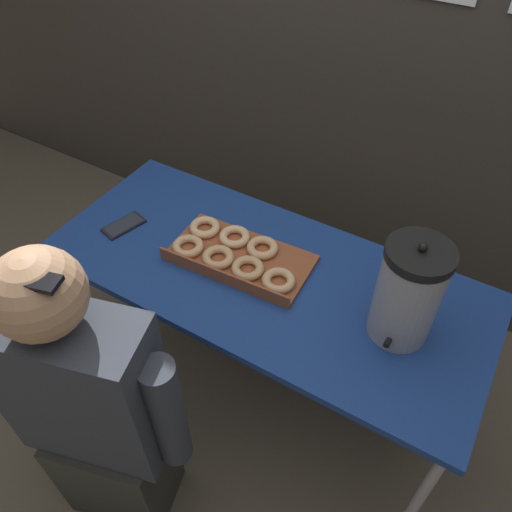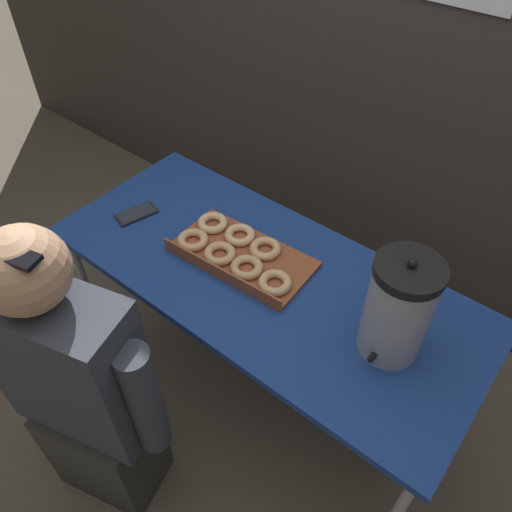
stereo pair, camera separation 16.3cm
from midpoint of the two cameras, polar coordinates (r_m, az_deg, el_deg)
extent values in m
plane|color=brown|center=(2.29, -1.45, -15.34)|extent=(12.00, 12.00, 0.00)
cube|color=navy|center=(1.68, -1.92, -2.30)|extent=(1.50, 0.65, 0.03)
cylinder|color=#ADADB2|center=(2.20, -21.59, -6.70)|extent=(0.03, 0.03, 0.75)
cylinder|color=#ADADB2|center=(1.75, 14.96, -25.92)|extent=(0.03, 0.03, 0.75)
cylinder|color=#ADADB2|center=(2.43, -12.34, 1.93)|extent=(0.03, 0.03, 0.75)
cylinder|color=#ADADB2|center=(2.03, 20.40, -12.14)|extent=(0.03, 0.03, 0.75)
cube|color=brown|center=(1.71, -4.52, -0.28)|extent=(0.50, 0.28, 0.02)
cube|color=brown|center=(1.62, -6.79, -2.35)|extent=(0.48, 0.03, 0.04)
torus|color=#DDAF7C|center=(1.74, -10.45, 0.97)|extent=(0.15, 0.15, 0.03)
torus|color=tan|center=(1.68, -7.13, -0.28)|extent=(0.15, 0.15, 0.03)
torus|color=tan|center=(1.64, -3.81, -1.56)|extent=(0.12, 0.12, 0.03)
torus|color=#DCAE7B|center=(1.60, -0.32, -2.98)|extent=(0.15, 0.15, 0.03)
torus|color=#EBBD8A|center=(1.80, -8.47, 3.14)|extent=(0.14, 0.14, 0.03)
torus|color=#EBBD8A|center=(1.75, -5.14, 2.08)|extent=(0.12, 0.12, 0.03)
torus|color=#DBAE7B|center=(1.70, -2.00, 0.81)|extent=(0.11, 0.11, 0.03)
cylinder|color=#939399|center=(1.44, 13.80, -4.63)|extent=(0.18, 0.18, 0.30)
cylinder|color=black|center=(1.32, 15.02, 0.07)|extent=(0.19, 0.19, 0.03)
sphere|color=black|center=(1.30, 15.22, 0.84)|extent=(0.03, 0.03, 0.03)
cylinder|color=black|center=(1.45, 11.82, -9.60)|extent=(0.02, 0.04, 0.02)
cube|color=black|center=(1.91, -17.27, 3.23)|extent=(0.11, 0.17, 0.01)
cube|color=#2D333D|center=(1.91, -17.31, 3.35)|extent=(0.10, 0.14, 0.00)
cube|color=#33332D|center=(1.98, -17.93, -21.86)|extent=(0.41, 0.33, 0.47)
cube|color=#333842|center=(1.54, -22.27, -13.89)|extent=(0.48, 0.31, 0.57)
sphere|color=tan|center=(1.24, -27.18, -4.09)|extent=(0.22, 0.22, 0.22)
cube|color=black|center=(1.17, -29.29, -2.25)|extent=(0.20, 0.10, 0.01)
cylinder|color=#333842|center=(1.46, -13.43, -17.38)|extent=(0.10, 0.10, 0.46)
cylinder|color=#333842|center=(1.69, -29.16, -11.67)|extent=(0.10, 0.10, 0.46)
camera|label=1|loc=(0.08, -92.87, -2.85)|focal=35.00mm
camera|label=2|loc=(0.08, 87.13, 2.85)|focal=35.00mm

